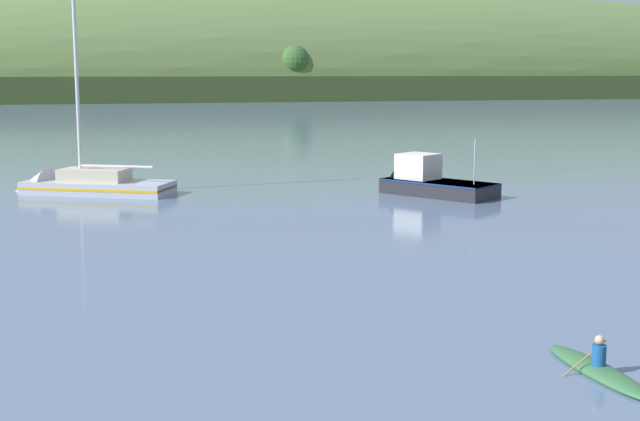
{
  "coord_description": "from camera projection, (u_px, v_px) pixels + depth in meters",
  "views": [
    {
      "loc": [
        -7.91,
        -4.68,
        6.83
      ],
      "look_at": [
        -1.32,
        32.5,
        0.85
      ],
      "focal_mm": 50.27,
      "sensor_mm": 36.0,
      "label": 1
    }
  ],
  "objects": [
    {
      "name": "sailboat_near_mooring",
      "position": [
        80.0,
        190.0,
        49.68
      ],
      "size": [
        9.54,
        6.06,
        14.22
      ],
      "rotation": [
        0.0,
        0.0,
        2.76
      ],
      "color": "#ADB2BC",
      "rests_on": "ground"
    },
    {
      "name": "canoe_with_paddler",
      "position": [
        598.0,
        370.0,
        20.24
      ],
      "size": [
        1.59,
        3.98,
        1.02
      ],
      "rotation": [
        0.0,
        0.0,
        1.68
      ],
      "color": "#33663D",
      "rests_on": "ground"
    },
    {
      "name": "far_shoreline_hill",
      "position": [
        400.0,
        95.0,
        229.06
      ],
      "size": [
        512.83,
        100.37,
        51.54
      ],
      "rotation": [
        0.0,
        0.0,
        0.07
      ],
      "color": "#3C4E24",
      "rests_on": "ground"
    },
    {
      "name": "fishing_boat_moored",
      "position": [
        427.0,
        186.0,
        49.23
      ],
      "size": [
        6.1,
        6.84,
        4.21
      ],
      "rotation": [
        0.0,
        0.0,
        2.23
      ],
      "color": "#232328",
      "rests_on": "ground"
    }
  ]
}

